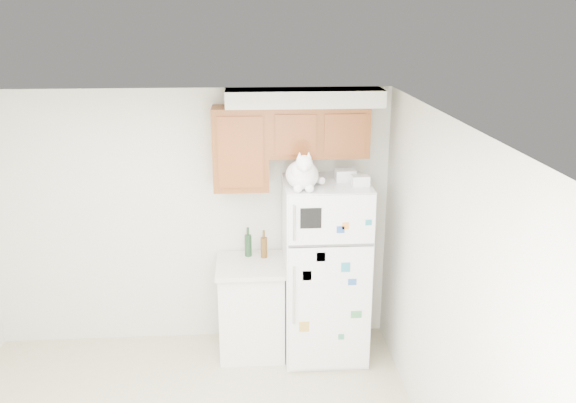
{
  "coord_description": "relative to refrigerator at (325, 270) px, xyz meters",
  "views": [
    {
      "loc": [
        0.56,
        -3.57,
        3.17
      ],
      "look_at": [
        0.91,
        1.55,
        1.55
      ],
      "focal_mm": 38.0,
      "sensor_mm": 36.0,
      "label": 1
    }
  ],
  "objects": [
    {
      "name": "room_shell",
      "position": [
        -1.14,
        -1.36,
        0.82
      ],
      "size": [
        3.84,
        4.04,
        2.52
      ],
      "color": "silver",
      "rests_on": "ground_plane"
    },
    {
      "name": "base_counter",
      "position": [
        -0.69,
        0.07,
        -0.39
      ],
      "size": [
        0.64,
        0.64,
        0.92
      ],
      "color": "white",
      "rests_on": "ground_plane"
    },
    {
      "name": "bottle_green",
      "position": [
        -0.71,
        0.24,
        0.21
      ],
      "size": [
        0.07,
        0.07,
        0.29
      ],
      "primitive_type": null,
      "color": "#19381E",
      "rests_on": "base_counter"
    },
    {
      "name": "storage_box_back",
      "position": [
        0.17,
        0.06,
        0.9
      ],
      "size": [
        0.19,
        0.14,
        0.1
      ],
      "primitive_type": "cube",
      "rotation": [
        0.0,
        0.0,
        0.04
      ],
      "color": "white",
      "rests_on": "refrigerator"
    },
    {
      "name": "refrigerator",
      "position": [
        0.0,
        0.0,
        0.0
      ],
      "size": [
        0.76,
        0.78,
        1.7
      ],
      "color": "white",
      "rests_on": "ground_plane"
    },
    {
      "name": "storage_box_front",
      "position": [
        0.28,
        -0.11,
        0.89
      ],
      "size": [
        0.15,
        0.11,
        0.09
      ],
      "primitive_type": "cube",
      "rotation": [
        0.0,
        0.0,
        0.03
      ],
      "color": "white",
      "rests_on": "refrigerator"
    },
    {
      "name": "bottle_amber",
      "position": [
        -0.56,
        0.19,
        0.21
      ],
      "size": [
        0.06,
        0.06,
        0.27
      ],
      "primitive_type": null,
      "color": "#593814",
      "rests_on": "base_counter"
    },
    {
      "name": "cat",
      "position": [
        -0.23,
        -0.18,
        0.98
      ],
      "size": [
        0.35,
        0.51,
        0.36
      ],
      "color": "white",
      "rests_on": "refrigerator"
    }
  ]
}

